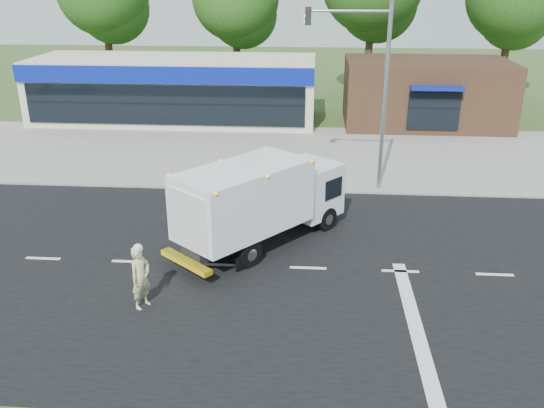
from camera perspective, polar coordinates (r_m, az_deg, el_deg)
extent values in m
plane|color=#385123|center=(19.07, 3.60, -6.38)|extent=(120.00, 120.00, 0.00)
cube|color=black|center=(19.07, 3.60, -6.37)|extent=(60.00, 14.00, 0.02)
cube|color=gray|center=(26.55, 3.90, 2.16)|extent=(60.00, 2.40, 0.12)
cube|color=gray|center=(32.08, 4.02, 5.59)|extent=(60.00, 9.00, 0.02)
cube|color=silver|center=(21.11, -21.73, -5.03)|extent=(1.20, 0.15, 0.01)
cube|color=silver|center=(20.00, -13.93, -5.55)|extent=(1.20, 0.15, 0.01)
cube|color=silver|center=(19.31, -5.39, -6.00)|extent=(1.20, 0.15, 0.01)
cube|color=silver|center=(19.06, 3.60, -6.33)|extent=(1.20, 0.15, 0.01)
cube|color=silver|center=(19.28, 12.61, -6.51)|extent=(1.20, 0.15, 0.01)
cube|color=silver|center=(19.96, 21.20, -6.53)|extent=(1.20, 0.15, 0.01)
cube|color=silver|center=(16.74, 13.95, -11.40)|extent=(0.40, 7.00, 0.01)
cube|color=black|center=(19.90, -2.75, -2.97)|extent=(3.74, 4.19, 0.33)
cube|color=silver|center=(21.81, 3.63, 1.58)|extent=(2.75, 2.74, 1.97)
cube|color=black|center=(22.39, 5.14, 2.59)|extent=(1.45, 1.26, 0.84)
cube|color=white|center=(19.38, -2.82, 0.55)|extent=(4.75, 5.04, 2.20)
cube|color=silver|center=(18.01, -8.34, -1.55)|extent=(1.47, 1.25, 1.78)
cube|color=yellow|center=(18.52, -8.52, -5.70)|extent=(1.93, 1.70, 0.17)
cube|color=orange|center=(19.02, -2.88, 3.58)|extent=(4.65, 4.92, 0.08)
cylinder|color=black|center=(22.76, 1.95, -0.21)|extent=(0.80, 0.87, 0.90)
cylinder|color=black|center=(21.69, 5.42, -1.46)|extent=(0.80, 0.87, 0.90)
cylinder|color=black|center=(20.25, -5.92, -3.26)|extent=(0.80, 0.87, 0.90)
cylinder|color=black|center=(18.97, -2.26, -4.97)|extent=(0.80, 0.87, 0.90)
imported|color=#C7BD84|center=(16.97, -12.89, -7.12)|extent=(0.73, 0.83, 1.91)
sphere|color=white|center=(16.54, -13.16, -4.32)|extent=(0.28, 0.28, 0.28)
cube|color=beige|center=(38.53, -9.57, 11.17)|extent=(18.00, 6.00, 4.00)
cube|color=#091A93|center=(35.38, -10.87, 12.44)|extent=(18.00, 0.30, 1.00)
cube|color=black|center=(35.72, -10.66, 9.60)|extent=(17.00, 0.12, 2.40)
cube|color=#382316|center=(38.09, 14.97, 10.61)|extent=(10.00, 6.00, 4.00)
cube|color=#091A93|center=(34.93, 15.98, 11.04)|extent=(3.00, 1.20, 0.20)
cube|color=black|center=(35.26, 15.72, 8.83)|extent=(3.00, 0.12, 2.20)
cylinder|color=gray|center=(25.07, 11.09, 9.98)|extent=(0.18, 0.18, 8.00)
cylinder|color=gray|center=(24.46, 7.57, 18.43)|extent=(3.40, 0.12, 0.12)
cube|color=black|center=(24.44, 3.60, 18.10)|extent=(0.25, 0.25, 0.70)
cylinder|color=#332114|center=(47.88, -15.88, 14.77)|extent=(0.56, 0.56, 7.35)
sphere|color=#1D4914|center=(47.95, -15.45, 18.24)|extent=(5.46, 5.46, 5.46)
cylinder|color=#332114|center=(45.54, -3.51, 14.88)|extent=(0.56, 0.56, 6.86)
sphere|color=#1D4914|center=(45.72, -2.85, 18.26)|extent=(5.10, 5.10, 5.10)
cylinder|color=#332114|center=(45.25, 9.59, 15.21)|extent=(0.56, 0.56, 7.84)
sphere|color=#1D4914|center=(45.55, 10.45, 19.02)|extent=(5.82, 5.82, 5.82)
cylinder|color=#332114|center=(47.23, 22.08, 13.72)|extent=(0.56, 0.56, 7.00)
sphere|color=#1D4914|center=(47.61, 22.99, 16.94)|extent=(5.20, 5.20, 5.20)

